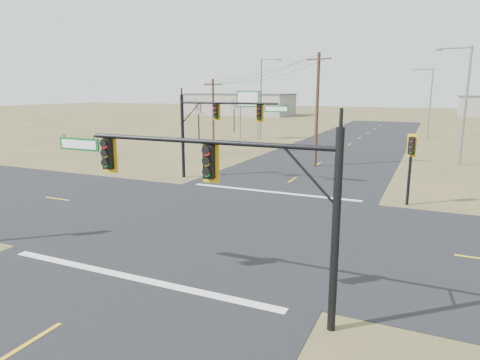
% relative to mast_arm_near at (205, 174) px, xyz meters
% --- Properties ---
extents(ground, '(320.00, 320.00, 0.00)m').
position_rel_mast_arm_near_xyz_m(ground, '(-3.36, 7.89, -4.35)').
color(ground, brown).
rests_on(ground, ground).
extents(road_ew, '(160.00, 14.00, 0.02)m').
position_rel_mast_arm_near_xyz_m(road_ew, '(-3.36, 7.89, -4.34)').
color(road_ew, black).
rests_on(road_ew, ground).
extents(road_ns, '(14.00, 160.00, 0.02)m').
position_rel_mast_arm_near_xyz_m(road_ns, '(-3.36, 7.89, -4.34)').
color(road_ns, black).
rests_on(road_ns, ground).
extents(stop_bar_near, '(12.00, 0.40, 0.01)m').
position_rel_mast_arm_near_xyz_m(stop_bar_near, '(-3.36, 0.39, -4.32)').
color(stop_bar_near, silver).
rests_on(stop_bar_near, road_ns).
extents(stop_bar_far, '(12.00, 0.40, 0.01)m').
position_rel_mast_arm_near_xyz_m(stop_bar_far, '(-3.36, 15.39, -4.32)').
color(stop_bar_far, silver).
rests_on(stop_bar_far, road_ns).
extents(mast_arm_near, '(10.32, 0.43, 5.95)m').
position_rel_mast_arm_near_xyz_m(mast_arm_near, '(0.00, 0.00, 0.00)').
color(mast_arm_near, black).
rests_on(mast_arm_near, ground).
extents(mast_arm_far, '(8.83, 0.54, 6.53)m').
position_rel_mast_arm_near_xyz_m(mast_arm_far, '(-8.56, 17.34, 0.39)').
color(mast_arm_far, black).
rests_on(mast_arm_far, ground).
extents(pedestal_signal_ne, '(0.66, 0.58, 4.37)m').
position_rel_mast_arm_near_xyz_m(pedestal_signal_ne, '(5.26, 15.66, -1.15)').
color(pedestal_signal_ne, black).
rests_on(pedestal_signal_ne, ground).
extents(utility_pole_near, '(2.33, 1.06, 10.11)m').
position_rel_mast_arm_near_xyz_m(utility_pole_near, '(-3.32, 26.55, 0.88)').
color(utility_pole_near, '#44291D').
rests_on(utility_pole_near, ground).
extents(utility_pole_far, '(1.93, 0.60, 8.03)m').
position_rel_mast_arm_near_xyz_m(utility_pole_far, '(-15.39, 29.47, -0.13)').
color(utility_pole_far, '#44291D').
rests_on(utility_pole_far, ground).
extents(highway_sign, '(3.58, 0.57, 6.76)m').
position_rel_mast_arm_near_xyz_m(highway_sign, '(-17.55, 44.25, 0.37)').
color(highway_sign, slate).
rests_on(highway_sign, ground).
extents(streetlight_a, '(3.01, 0.40, 10.76)m').
position_rel_mast_arm_near_xyz_m(streetlight_a, '(8.56, 32.79, 1.69)').
color(streetlight_a, slate).
rests_on(streetlight_a, ground).
extents(streetlight_b, '(2.76, 0.31, 9.89)m').
position_rel_mast_arm_near_xyz_m(streetlight_b, '(5.30, 55.60, 1.20)').
color(streetlight_b, slate).
rests_on(streetlight_b, ground).
extents(streetlight_c, '(3.09, 0.30, 11.12)m').
position_rel_mast_arm_near_xyz_m(streetlight_c, '(-15.74, 44.75, 1.89)').
color(streetlight_c, slate).
rests_on(streetlight_c, ground).
extents(bare_tree_a, '(3.14, 3.14, 5.90)m').
position_rel_mast_arm_near_xyz_m(bare_tree_a, '(-22.14, 38.03, 0.32)').
color(bare_tree_a, black).
rests_on(bare_tree_a, ground).
extents(bare_tree_b, '(2.67, 2.67, 5.87)m').
position_rel_mast_arm_near_xyz_m(bare_tree_b, '(-23.90, 52.75, 0.34)').
color(bare_tree_b, black).
rests_on(bare_tree_b, ground).
extents(warehouse_left, '(28.00, 14.00, 5.50)m').
position_rel_mast_arm_near_xyz_m(warehouse_left, '(-43.36, 97.89, -1.60)').
color(warehouse_left, gray).
rests_on(warehouse_left, ground).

